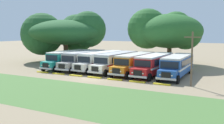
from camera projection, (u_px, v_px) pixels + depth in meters
The scene contains 19 objects.
ground_plane at pixel (91, 79), 33.20m from camera, with size 220.00×220.00×0.00m, color #937F60.
foreground_grass_strip at pixel (48, 92), 26.27m from camera, with size 80.00×10.50×0.01m, color #4C7538.
parked_bus_slot_0 at pixel (69, 58), 43.21m from camera, with size 2.94×10.87×2.82m.
parked_bus_slot_1 at pixel (84, 59), 42.03m from camera, with size 2.83×10.86×2.82m.
parked_bus_slot_2 at pixel (101, 60), 40.78m from camera, with size 3.26×10.92×2.82m.
parked_bus_slot_3 at pixel (116, 61), 39.34m from camera, with size 3.07×10.89×2.82m.
parked_bus_slot_4 at pixel (135, 62), 37.72m from camera, with size 2.95×10.87×2.82m.
parked_bus_slot_5 at pixel (154, 64), 36.18m from camera, with size 2.81×10.86×2.82m.
parked_bus_slot_6 at pixel (177, 65), 34.86m from camera, with size 2.99×10.88×2.82m.
curb_wheelstop_0 at pixel (42, 72), 38.19m from camera, with size 2.00×0.36×0.15m, color yellow.
curb_wheelstop_1 at pixel (58, 74), 36.75m from camera, with size 2.00×0.36×0.15m, color yellow.
curb_wheelstop_2 at pixel (76, 76), 35.31m from camera, with size 2.00×0.36×0.15m, color yellow.
curb_wheelstop_3 at pixel (94, 77), 33.87m from camera, with size 2.00×0.36×0.15m, color yellow.
curb_wheelstop_4 at pixel (115, 79), 32.42m from camera, with size 2.00×0.36×0.15m, color yellow.
curb_wheelstop_5 at pixel (137, 82), 30.98m from camera, with size 2.00×0.36×0.15m, color yellow.
curb_wheelstop_6 at pixel (162, 84), 29.54m from camera, with size 2.00×0.36×0.15m, color yellow.
broad_shade_tree at pixel (167, 30), 46.40m from camera, with size 13.06×12.89×10.12m.
secondary_tree at pixel (65, 33), 51.51m from camera, with size 16.52×14.71×9.92m.
utility_pole at pixel (192, 57), 28.43m from camera, with size 1.80×0.20×6.05m.
Camera 1 is at (18.01, -27.42, 6.15)m, focal length 41.51 mm.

